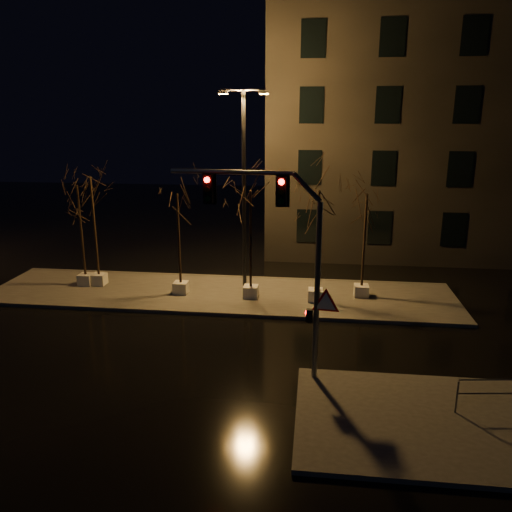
# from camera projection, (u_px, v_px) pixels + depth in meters

# --- Properties ---
(ground) EXTENTS (90.00, 90.00, 0.00)m
(ground) POSITION_uv_depth(u_px,v_px,m) (189.00, 352.00, 18.02)
(ground) COLOR black
(ground) RESTS_ON ground
(median) EXTENTS (22.00, 5.00, 0.15)m
(median) POSITION_uv_depth(u_px,v_px,m) (220.00, 294.00, 23.74)
(median) COLOR #403D39
(median) RESTS_ON ground
(sidewalk_corner) EXTENTS (7.00, 5.00, 0.15)m
(sidewalk_corner) POSITION_uv_depth(u_px,v_px,m) (422.00, 421.00, 13.80)
(sidewalk_corner) COLOR #403D39
(sidewalk_corner) RESTS_ON ground
(building) EXTENTS (25.00, 12.00, 15.00)m
(building) POSITION_uv_depth(u_px,v_px,m) (470.00, 128.00, 31.61)
(building) COLOR black
(building) RESTS_ON ground
(tree_0) EXTENTS (1.80, 1.80, 5.07)m
(tree_0) POSITION_uv_depth(u_px,v_px,m) (79.00, 208.00, 23.76)
(tree_0) COLOR beige
(tree_0) RESTS_ON median
(tree_1) EXTENTS (1.80, 1.80, 5.51)m
(tree_1) POSITION_uv_depth(u_px,v_px,m) (92.00, 201.00, 23.70)
(tree_1) COLOR beige
(tree_1) RESTS_ON median
(tree_2) EXTENTS (1.80, 1.80, 4.85)m
(tree_2) POSITION_uv_depth(u_px,v_px,m) (178.00, 217.00, 22.61)
(tree_2) COLOR beige
(tree_2) RESTS_ON median
(tree_3) EXTENTS (1.80, 1.80, 5.08)m
(tree_3) POSITION_uv_depth(u_px,v_px,m) (251.00, 215.00, 22.04)
(tree_3) COLOR beige
(tree_3) RESTS_ON median
(tree_4) EXTENTS (1.80, 1.80, 5.17)m
(tree_4) POSITION_uv_depth(u_px,v_px,m) (318.00, 216.00, 21.57)
(tree_4) COLOR beige
(tree_4) RESTS_ON median
(tree_5) EXTENTS (1.80, 1.80, 4.91)m
(tree_5) POSITION_uv_depth(u_px,v_px,m) (366.00, 218.00, 22.19)
(tree_5) COLOR beige
(tree_5) RESTS_ON median
(traffic_signal_mast) EXTENTS (5.32, 0.66, 6.53)m
(traffic_signal_mast) POSITION_uv_depth(u_px,v_px,m) (284.00, 246.00, 15.10)
(traffic_signal_mast) COLOR #53575A
(traffic_signal_mast) RESTS_ON sidewalk_corner
(streetlight_main) EXTENTS (2.32, 0.42, 9.26)m
(streetlight_main) POSITION_uv_depth(u_px,v_px,m) (244.00, 177.00, 23.25)
(streetlight_main) COLOR black
(streetlight_main) RESTS_ON median
(guard_rail_a) EXTENTS (2.41, 0.35, 1.05)m
(guard_rail_a) POSITION_uv_depth(u_px,v_px,m) (500.00, 391.00, 13.91)
(guard_rail_a) COLOR #53575A
(guard_rail_a) RESTS_ON sidewalk_corner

